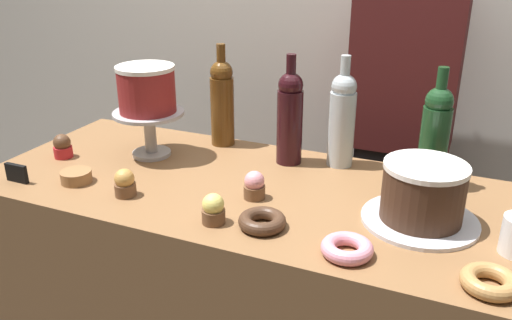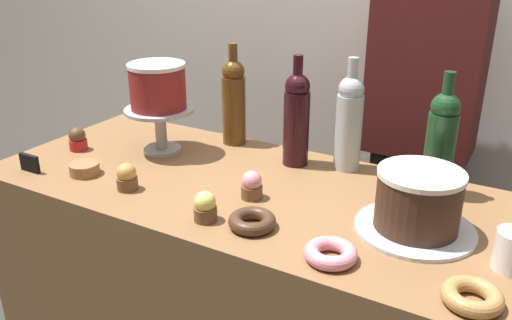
{
  "view_description": "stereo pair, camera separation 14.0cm",
  "coord_description": "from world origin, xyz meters",
  "px_view_note": "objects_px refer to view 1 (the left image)",
  "views": [
    {
      "loc": [
        0.52,
        -1.18,
        1.54
      ],
      "look_at": [
        0.0,
        0.0,
        1.0
      ],
      "focal_mm": 37.15,
      "sensor_mm": 36.0,
      "label": 1
    },
    {
      "loc": [
        0.64,
        -1.12,
        1.54
      ],
      "look_at": [
        0.0,
        0.0,
        1.0
      ],
      "focal_mm": 37.15,
      "sensor_mm": 36.0,
      "label": 2
    }
  ],
  "objects_px": {
    "cookie_stack": "(76,177)",
    "donut_chocolate": "(262,221)",
    "chocolate_round_cake": "(423,192)",
    "wine_bottle_green": "(435,135)",
    "wine_bottle_dark_red": "(290,116)",
    "cupcake_strawberry": "(254,186)",
    "white_layer_cake": "(147,89)",
    "barista_figure": "(397,146)",
    "cupcake_caramel": "(125,183)",
    "wine_bottle_clear": "(342,118)",
    "donut_pink": "(347,248)",
    "cupcake_lemon": "(213,209)",
    "price_sign_chalkboard": "(17,173)",
    "cake_stand_pedestal": "(150,126)",
    "cupcake_chocolate": "(63,147)",
    "donut_maple": "(490,282)",
    "wine_bottle_amber": "(222,101)"
  },
  "relations": [
    {
      "from": "wine_bottle_dark_red",
      "to": "donut_pink",
      "type": "bearing_deg",
      "value": -56.02
    },
    {
      "from": "wine_bottle_clear",
      "to": "donut_pink",
      "type": "distance_m",
      "value": 0.51
    },
    {
      "from": "cupcake_chocolate",
      "to": "donut_maple",
      "type": "xyz_separation_m",
      "value": [
        1.22,
        -0.2,
        -0.02
      ]
    },
    {
      "from": "cupcake_strawberry",
      "to": "cookie_stack",
      "type": "height_order",
      "value": "cupcake_strawberry"
    },
    {
      "from": "donut_chocolate",
      "to": "donut_pink",
      "type": "bearing_deg",
      "value": -9.87
    },
    {
      "from": "white_layer_cake",
      "to": "donut_chocolate",
      "type": "bearing_deg",
      "value": -29.34
    },
    {
      "from": "cookie_stack",
      "to": "price_sign_chalkboard",
      "type": "xyz_separation_m",
      "value": [
        -0.15,
        -0.06,
        0.01
      ]
    },
    {
      "from": "donut_pink",
      "to": "barista_figure",
      "type": "height_order",
      "value": "barista_figure"
    },
    {
      "from": "cupcake_strawberry",
      "to": "donut_pink",
      "type": "height_order",
      "value": "cupcake_strawberry"
    },
    {
      "from": "cookie_stack",
      "to": "price_sign_chalkboard",
      "type": "distance_m",
      "value": 0.16
    },
    {
      "from": "cupcake_caramel",
      "to": "donut_pink",
      "type": "distance_m",
      "value": 0.6
    },
    {
      "from": "white_layer_cake",
      "to": "wine_bottle_dark_red",
      "type": "distance_m",
      "value": 0.43
    },
    {
      "from": "cupcake_strawberry",
      "to": "cupcake_caramel",
      "type": "bearing_deg",
      "value": -158.86
    },
    {
      "from": "chocolate_round_cake",
      "to": "cupcake_strawberry",
      "type": "distance_m",
      "value": 0.41
    },
    {
      "from": "donut_chocolate",
      "to": "wine_bottle_amber",
      "type": "bearing_deg",
      "value": 126.1
    },
    {
      "from": "wine_bottle_green",
      "to": "price_sign_chalkboard",
      "type": "height_order",
      "value": "wine_bottle_green"
    },
    {
      "from": "white_layer_cake",
      "to": "wine_bottle_green",
      "type": "bearing_deg",
      "value": 8.25
    },
    {
      "from": "cake_stand_pedestal",
      "to": "cupcake_caramel",
      "type": "height_order",
      "value": "cake_stand_pedestal"
    },
    {
      "from": "wine_bottle_clear",
      "to": "donut_pink",
      "type": "relative_size",
      "value": 2.91
    },
    {
      "from": "price_sign_chalkboard",
      "to": "cookie_stack",
      "type": "bearing_deg",
      "value": 23.09
    },
    {
      "from": "wine_bottle_dark_red",
      "to": "price_sign_chalkboard",
      "type": "height_order",
      "value": "wine_bottle_dark_red"
    },
    {
      "from": "wine_bottle_dark_red",
      "to": "cupcake_strawberry",
      "type": "xyz_separation_m",
      "value": [
        0.0,
        -0.26,
        -0.11
      ]
    },
    {
      "from": "wine_bottle_clear",
      "to": "wine_bottle_dark_red",
      "type": "height_order",
      "value": "same"
    },
    {
      "from": "wine_bottle_amber",
      "to": "barista_figure",
      "type": "distance_m",
      "value": 0.7
    },
    {
      "from": "cupcake_caramel",
      "to": "wine_bottle_clear",
      "type": "bearing_deg",
      "value": 43.01
    },
    {
      "from": "cake_stand_pedestal",
      "to": "chocolate_round_cake",
      "type": "bearing_deg",
      "value": -7.14
    },
    {
      "from": "white_layer_cake",
      "to": "cupcake_lemon",
      "type": "height_order",
      "value": "white_layer_cake"
    },
    {
      "from": "chocolate_round_cake",
      "to": "donut_pink",
      "type": "relative_size",
      "value": 1.72
    },
    {
      "from": "wine_bottle_green",
      "to": "wine_bottle_amber",
      "type": "bearing_deg",
      "value": 174.72
    },
    {
      "from": "wine_bottle_dark_red",
      "to": "cupcake_strawberry",
      "type": "bearing_deg",
      "value": -89.57
    },
    {
      "from": "donut_pink",
      "to": "cookie_stack",
      "type": "xyz_separation_m",
      "value": [
        -0.78,
        0.06,
        0.0
      ]
    },
    {
      "from": "wine_bottle_dark_red",
      "to": "chocolate_round_cake",
      "type": "bearing_deg",
      "value": -28.27
    },
    {
      "from": "cake_stand_pedestal",
      "to": "donut_pink",
      "type": "bearing_deg",
      "value": -24.01
    },
    {
      "from": "cupcake_lemon",
      "to": "cake_stand_pedestal",
      "type": "bearing_deg",
      "value": 141.32
    },
    {
      "from": "chocolate_round_cake",
      "to": "wine_bottle_green",
      "type": "height_order",
      "value": "wine_bottle_green"
    },
    {
      "from": "chocolate_round_cake",
      "to": "wine_bottle_dark_red",
      "type": "relative_size",
      "value": 0.59
    },
    {
      "from": "cupcake_chocolate",
      "to": "barista_figure",
      "type": "height_order",
      "value": "barista_figure"
    },
    {
      "from": "white_layer_cake",
      "to": "wine_bottle_dark_red",
      "type": "height_order",
      "value": "wine_bottle_dark_red"
    },
    {
      "from": "cookie_stack",
      "to": "donut_chocolate",
      "type": "bearing_deg",
      "value": -2.47
    },
    {
      "from": "chocolate_round_cake",
      "to": "cupcake_lemon",
      "type": "xyz_separation_m",
      "value": [
        -0.45,
        -0.2,
        -0.04
      ]
    },
    {
      "from": "cupcake_strawberry",
      "to": "barista_figure",
      "type": "xyz_separation_m",
      "value": [
        0.25,
        0.75,
        -0.12
      ]
    },
    {
      "from": "wine_bottle_green",
      "to": "cupcake_lemon",
      "type": "relative_size",
      "value": 4.38
    },
    {
      "from": "wine_bottle_amber",
      "to": "donut_pink",
      "type": "xyz_separation_m",
      "value": [
        0.54,
        -0.49,
        -0.13
      ]
    },
    {
      "from": "wine_bottle_dark_red",
      "to": "price_sign_chalkboard",
      "type": "xyz_separation_m",
      "value": [
        -0.64,
        -0.43,
        -0.12
      ]
    },
    {
      "from": "donut_chocolate",
      "to": "donut_maple",
      "type": "height_order",
      "value": "same"
    },
    {
      "from": "white_layer_cake",
      "to": "barista_figure",
      "type": "xyz_separation_m",
      "value": [
        0.66,
        0.6,
        -0.3
      ]
    },
    {
      "from": "cupcake_caramel",
      "to": "donut_pink",
      "type": "xyz_separation_m",
      "value": [
        0.6,
        -0.05,
        -0.02
      ]
    },
    {
      "from": "chocolate_round_cake",
      "to": "cupcake_lemon",
      "type": "bearing_deg",
      "value": -156.11
    },
    {
      "from": "white_layer_cake",
      "to": "barista_figure",
      "type": "height_order",
      "value": "barista_figure"
    },
    {
      "from": "cupcake_caramel",
      "to": "donut_maple",
      "type": "distance_m",
      "value": 0.88
    }
  ]
}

